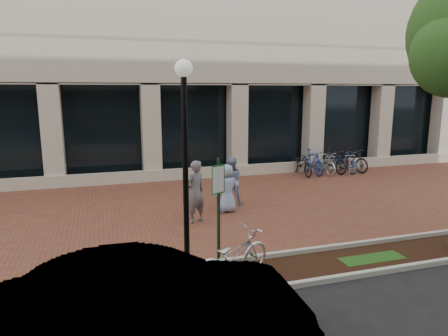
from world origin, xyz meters
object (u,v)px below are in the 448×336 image
object	(u,v)px
bollard	(349,166)
bike_rack_cluster	(327,162)
sedan_near_curb	(150,312)
lamppost	(185,158)
parking_sign	(219,201)
locked_bicycle	(233,256)
pedestrian_left	(195,192)
pedestrian_right	(227,188)
pedestrian_mid	(231,181)

from	to	relation	value
bollard	bike_rack_cluster	distance (m)	1.06
sedan_near_curb	lamppost	bearing A→B (deg)	-20.13
lamppost	sedan_near_curb	world-z (taller)	lamppost
parking_sign	locked_bicycle	distance (m)	1.19
pedestrian_left	sedan_near_curb	size ratio (longest dim) A/B	0.40
parking_sign	pedestrian_left	xyz separation A→B (m)	(0.27, 3.39, -0.66)
lamppost	bike_rack_cluster	bearing A→B (deg)	44.42
pedestrian_right	bollard	xyz separation A→B (m)	(7.21, 3.74, -0.36)
locked_bicycle	bollard	distance (m)	11.93
locked_bicycle	pedestrian_left	size ratio (longest dim) A/B	1.05
lamppost	pedestrian_left	xyz separation A→B (m)	(0.95, 3.26, -1.61)
parking_sign	pedestrian_left	distance (m)	3.46
pedestrian_right	bollard	bearing A→B (deg)	-153.08
lamppost	bike_rack_cluster	xyz separation A→B (m)	(8.67, 8.50, -2.01)
pedestrian_left	locked_bicycle	bearing A→B (deg)	61.33
lamppost	pedestrian_right	xyz separation A→B (m)	(2.19, 3.99, -1.77)
locked_bicycle	sedan_near_curb	xyz separation A→B (m)	(-1.96, -2.08, 0.26)
parking_sign	pedestrian_right	bearing A→B (deg)	46.84
locked_bicycle	bollard	size ratio (longest dim) A/B	2.36
sedan_near_curb	bollard	bearing A→B (deg)	-42.83
locked_bicycle	pedestrian_right	size ratio (longest dim) A/B	1.26
parking_sign	pedestrian_left	size ratio (longest dim) A/B	1.34
bollard	locked_bicycle	bearing A→B (deg)	-135.76
pedestrian_mid	pedestrian_right	xyz separation A→B (m)	(-0.40, -0.80, -0.04)
parking_sign	bollard	world-z (taller)	parking_sign
lamppost	pedestrian_right	distance (m)	4.88
parking_sign	lamppost	size ratio (longest dim) A/B	0.56
lamppost	pedestrian_mid	xyz separation A→B (m)	(2.59, 4.79, -1.73)
pedestrian_mid	pedestrian_right	size ratio (longest dim) A/B	1.05
pedestrian_left	sedan_near_curb	world-z (taller)	pedestrian_left
parking_sign	lamppost	bearing A→B (deg)	146.39
bollard	bike_rack_cluster	world-z (taller)	bike_rack_cluster
bollard	pedestrian_left	bearing A→B (deg)	-152.10
pedestrian_left	pedestrian_mid	size ratio (longest dim) A/B	1.14
parking_sign	bike_rack_cluster	distance (m)	11.80
parking_sign	locked_bicycle	size ratio (longest dim) A/B	1.27
pedestrian_mid	bike_rack_cluster	size ratio (longest dim) A/B	0.46
parking_sign	locked_bicycle	bearing A→B (deg)	-93.75
lamppost	sedan_near_curb	size ratio (longest dim) A/B	0.96
sedan_near_curb	bike_rack_cluster	bearing A→B (deg)	-38.76
bike_rack_cluster	sedan_near_curb	distance (m)	14.85
pedestrian_left	bike_rack_cluster	distance (m)	9.34
parking_sign	pedestrian_mid	world-z (taller)	parking_sign
pedestrian_left	pedestrian_mid	bearing A→B (deg)	-164.10
locked_bicycle	pedestrian_mid	bearing A→B (deg)	-42.59
bollard	pedestrian_right	bearing A→B (deg)	-152.57
pedestrian_left	sedan_near_curb	xyz separation A→B (m)	(-2.06, -5.93, -0.17)
pedestrian_left	pedestrian_right	distance (m)	1.44
lamppost	pedestrian_right	bearing A→B (deg)	61.28
bollard	pedestrian_mid	bearing A→B (deg)	-156.61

